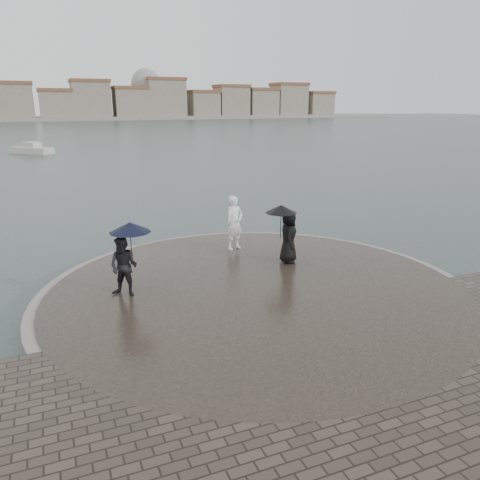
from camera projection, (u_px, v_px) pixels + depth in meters
name	position (u px, v px, depth m)	size (l,w,h in m)	color
ground	(322.00, 357.00, 10.49)	(400.00, 400.00, 0.00)	#2B3835
kerb_ring	(257.00, 294.00, 13.54)	(12.50, 12.50, 0.32)	gray
quay_tip	(257.00, 294.00, 13.54)	(11.90, 11.90, 0.36)	#2D261E
statue	(235.00, 223.00, 16.83)	(0.72, 0.47, 1.97)	white
visitor_left	(126.00, 255.00, 12.72)	(1.34, 1.17, 2.04)	black
visitor_right	(287.00, 230.00, 15.39)	(1.22, 1.14, 1.95)	black
far_skyline	(34.00, 103.00, 149.00)	(260.00, 20.00, 37.00)	gray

